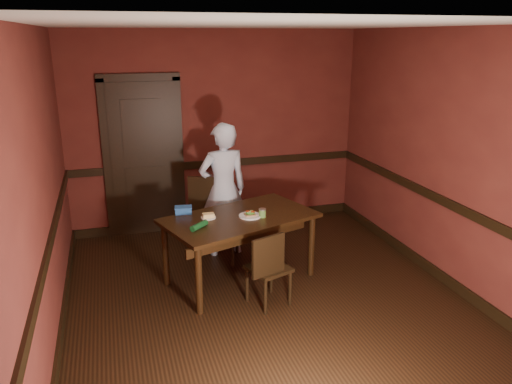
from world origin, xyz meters
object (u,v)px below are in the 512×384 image
person (223,190)px  food_tub (183,210)px  sandwich_plate (250,215)px  sauce_jar (262,213)px  dining_table (240,248)px  chair_near (269,267)px  cheese_saucer (208,216)px  chair_far (218,221)px

person → food_tub: (-0.56, -0.49, -0.03)m
sandwich_plate → sauce_jar: bearing=-23.5°
dining_table → sauce_jar: bearing=-40.7°
chair_near → food_tub: size_ratio=3.95×
sauce_jar → cheese_saucer: sauce_jar is taller
sandwich_plate → food_tub: food_tub is taller
sauce_jar → chair_far: bearing=117.0°
cheese_saucer → person: bearing=65.3°
chair_near → sandwich_plate: 0.65m
chair_near → food_tub: (-0.71, 0.84, 0.39)m
dining_table → chair_far: 0.61m
chair_far → chair_near: (0.26, -1.16, -0.10)m
dining_table → food_tub: (-0.57, 0.26, 0.41)m
dining_table → food_tub: size_ratio=7.92×
sauce_jar → food_tub: size_ratio=0.47×
sandwich_plate → food_tub: (-0.67, 0.30, 0.02)m
sandwich_plate → person: bearing=97.9°
sandwich_plate → sauce_jar: size_ratio=2.58×
person → food_tub: person is taller
dining_table → sandwich_plate: 0.41m
person → chair_near: bearing=90.9°
person → cheese_saucer: (-0.33, -0.71, -0.05)m
dining_table → chair_near: size_ratio=2.01×
food_tub → person: bearing=49.4°
sauce_jar → sandwich_plate: bearing=156.5°
dining_table → chair_far: size_ratio=1.61×
chair_near → chair_far: bearing=-96.7°
chair_far → dining_table: bearing=-56.6°
person → cheese_saucer: size_ratio=10.21×
dining_table → sauce_jar: 0.49m
cheese_saucer → chair_far: bearing=68.4°
cheese_saucer → chair_near: bearing=-52.8°
sandwich_plate → cheese_saucer: sandwich_plate is taller
dining_table → cheese_saucer: (-0.33, 0.05, 0.39)m
dining_table → chair_near: 0.60m
dining_table → chair_near: bearing=-94.7°
chair_far → sandwich_plate: 0.72m
sauce_jar → cheese_saucer: 0.58m
food_tub → sandwich_plate: bearing=-16.2°
chair_far → sandwich_plate: (0.22, -0.62, 0.27)m
dining_table → chair_near: (0.14, -0.58, 0.02)m
dining_table → sandwich_plate: sandwich_plate is taller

